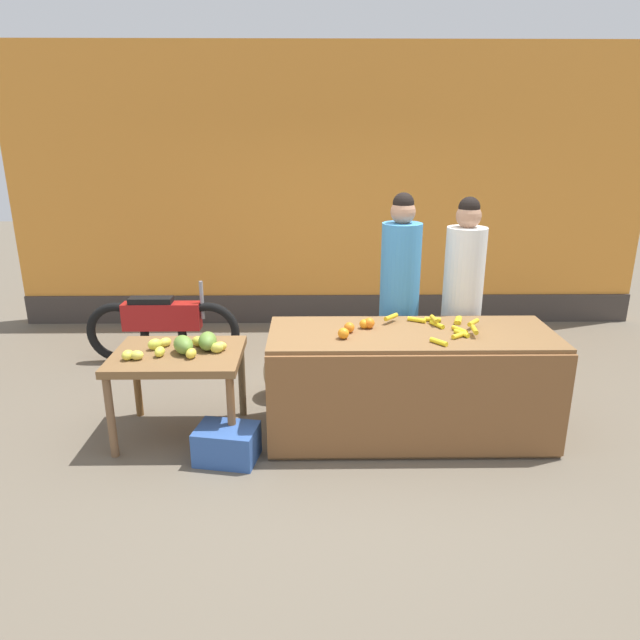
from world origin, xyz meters
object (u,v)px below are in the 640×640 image
vendor_woman_white_shirt (462,302)px  produce_crate (227,444)px  parked_motorcycle (163,325)px  vendor_woman_blue_shirt (399,300)px  produce_sack (280,373)px

vendor_woman_white_shirt → produce_crate: bearing=-152.1°
parked_motorcycle → vendor_woman_blue_shirt: bearing=-21.4°
produce_crate → produce_sack: produce_sack is taller
vendor_woman_blue_shirt → produce_sack: size_ratio=3.91×
vendor_woman_blue_shirt → produce_crate: 1.91m
produce_sack → vendor_woman_blue_shirt: bearing=-1.8°
vendor_woman_blue_shirt → parked_motorcycle: (-2.32, 0.91, -0.53)m
vendor_woman_white_shirt → parked_motorcycle: bearing=162.1°
vendor_woman_blue_shirt → produce_sack: bearing=178.2°
vendor_woman_blue_shirt → vendor_woman_white_shirt: vendor_woman_blue_shirt is taller
vendor_woman_blue_shirt → parked_motorcycle: bearing=158.6°
produce_crate → produce_sack: size_ratio=0.93×
vendor_woman_white_shirt → produce_crate: (-1.93, -1.02, -0.79)m
vendor_woman_blue_shirt → vendor_woman_white_shirt: bearing=-1.9°
parked_motorcycle → produce_crate: (0.93, -1.95, -0.27)m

